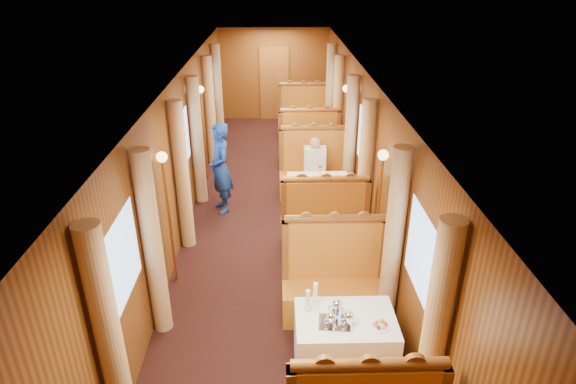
{
  "coord_description": "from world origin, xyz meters",
  "views": [
    {
      "loc": [
        0.05,
        -7.42,
        4.11
      ],
      "look_at": [
        0.21,
        -1.08,
        1.05
      ],
      "focal_mm": 30.0,
      "sensor_mm": 36.0,
      "label": 1
    }
  ],
  "objects_px": {
    "fruit_plate": "(380,325)",
    "table_near": "(344,346)",
    "banquette_far_fwd": "(309,147)",
    "tea_tray": "(335,323)",
    "table_far": "(306,134)",
    "banquette_far_aft": "(304,119)",
    "teapot_left": "(331,321)",
    "rose_vase_mid": "(320,169)",
    "passenger": "(315,162)",
    "banquette_mid_fwd": "(323,226)",
    "steward": "(220,168)",
    "teapot_back": "(337,309)",
    "banquette_near_aft": "(334,285)",
    "rose_vase_far": "(307,111)",
    "table_mid": "(318,200)",
    "banquette_mid_aft": "(314,174)",
    "teapot_right": "(349,321)"
  },
  "relations": [
    {
      "from": "table_far",
      "to": "teapot_left",
      "type": "bearing_deg",
      "value": -91.37
    },
    {
      "from": "banquette_mid_fwd",
      "to": "rose_vase_mid",
      "type": "distance_m",
      "value": 1.16
    },
    {
      "from": "banquette_far_fwd",
      "to": "tea_tray",
      "type": "relative_size",
      "value": 3.94
    },
    {
      "from": "table_far",
      "to": "fruit_plate",
      "type": "bearing_deg",
      "value": -87.37
    },
    {
      "from": "table_near",
      "to": "teapot_left",
      "type": "xyz_separation_m",
      "value": [
        -0.17,
        -0.11,
        0.44
      ]
    },
    {
      "from": "banquette_near_aft",
      "to": "steward",
      "type": "relative_size",
      "value": 0.82
    },
    {
      "from": "banquette_mid_fwd",
      "to": "rose_vase_far",
      "type": "xyz_separation_m",
      "value": [
        0.02,
        4.55,
        0.5
      ]
    },
    {
      "from": "tea_tray",
      "to": "fruit_plate",
      "type": "relative_size",
      "value": 1.61
    },
    {
      "from": "banquette_near_aft",
      "to": "tea_tray",
      "type": "height_order",
      "value": "banquette_near_aft"
    },
    {
      "from": "banquette_far_fwd",
      "to": "rose_vase_mid",
      "type": "bearing_deg",
      "value": -89.4
    },
    {
      "from": "banquette_far_aft",
      "to": "teapot_left",
      "type": "xyz_separation_m",
      "value": [
        -0.17,
        -8.12,
        0.39
      ]
    },
    {
      "from": "banquette_mid_aft",
      "to": "rose_vase_mid",
      "type": "height_order",
      "value": "banquette_mid_aft"
    },
    {
      "from": "banquette_far_fwd",
      "to": "fruit_plate",
      "type": "bearing_deg",
      "value": -86.93
    },
    {
      "from": "table_mid",
      "to": "banquette_near_aft",
      "type": "bearing_deg",
      "value": -90.0
    },
    {
      "from": "rose_vase_mid",
      "to": "table_far",
      "type": "bearing_deg",
      "value": 90.43
    },
    {
      "from": "fruit_plate",
      "to": "table_near",
      "type": "bearing_deg",
      "value": 157.27
    },
    {
      "from": "banquette_mid_fwd",
      "to": "steward",
      "type": "distance_m",
      "value": 2.23
    },
    {
      "from": "table_far",
      "to": "steward",
      "type": "height_order",
      "value": "steward"
    },
    {
      "from": "rose_vase_mid",
      "to": "passenger",
      "type": "relative_size",
      "value": 0.47
    },
    {
      "from": "table_mid",
      "to": "rose_vase_far",
      "type": "distance_m",
      "value": 3.58
    },
    {
      "from": "fruit_plate",
      "to": "banquette_mid_aft",
      "type": "bearing_deg",
      "value": 94.03
    },
    {
      "from": "banquette_far_fwd",
      "to": "steward",
      "type": "relative_size",
      "value": 0.82
    },
    {
      "from": "table_near",
      "to": "fruit_plate",
      "type": "height_order",
      "value": "fruit_plate"
    },
    {
      "from": "teapot_left",
      "to": "teapot_right",
      "type": "height_order",
      "value": "teapot_right"
    },
    {
      "from": "tea_tray",
      "to": "table_near",
      "type": "bearing_deg",
      "value": 33.22
    },
    {
      "from": "teapot_left",
      "to": "tea_tray",
      "type": "bearing_deg",
      "value": 4.27
    },
    {
      "from": "tea_tray",
      "to": "table_far",
      "type": "bearing_deg",
      "value": 89.01
    },
    {
      "from": "banquette_near_aft",
      "to": "teapot_left",
      "type": "height_order",
      "value": "banquette_near_aft"
    },
    {
      "from": "banquette_mid_aft",
      "to": "banquette_far_aft",
      "type": "distance_m",
      "value": 3.5
    },
    {
      "from": "banquette_far_fwd",
      "to": "passenger",
      "type": "height_order",
      "value": "banquette_far_fwd"
    },
    {
      "from": "table_mid",
      "to": "rose_vase_mid",
      "type": "xyz_separation_m",
      "value": [
        0.03,
        0.03,
        0.55
      ]
    },
    {
      "from": "banquette_far_aft",
      "to": "passenger",
      "type": "xyz_separation_m",
      "value": [
        -0.0,
        -3.71,
        0.32
      ]
    },
    {
      "from": "banquette_mid_aft",
      "to": "tea_tray",
      "type": "relative_size",
      "value": 3.94
    },
    {
      "from": "table_far",
      "to": "rose_vase_far",
      "type": "bearing_deg",
      "value": 55.78
    },
    {
      "from": "banquette_far_aft",
      "to": "rose_vase_mid",
      "type": "distance_m",
      "value": 4.51
    },
    {
      "from": "banquette_near_aft",
      "to": "teapot_right",
      "type": "relative_size",
      "value": 8.14
    },
    {
      "from": "table_mid",
      "to": "table_near",
      "type": "bearing_deg",
      "value": -90.0
    },
    {
      "from": "teapot_back",
      "to": "table_near",
      "type": "bearing_deg",
      "value": -32.94
    },
    {
      "from": "banquette_far_fwd",
      "to": "banquette_far_aft",
      "type": "xyz_separation_m",
      "value": [
        0.0,
        2.03,
        0.0
      ]
    },
    {
      "from": "banquette_mid_fwd",
      "to": "rose_vase_far",
      "type": "height_order",
      "value": "banquette_mid_fwd"
    },
    {
      "from": "fruit_plate",
      "to": "rose_vase_far",
      "type": "distance_m",
      "value": 7.18
    },
    {
      "from": "banquette_mid_aft",
      "to": "teapot_left",
      "type": "height_order",
      "value": "banquette_mid_aft"
    },
    {
      "from": "teapot_left",
      "to": "rose_vase_far",
      "type": "xyz_separation_m",
      "value": [
        0.19,
        7.14,
        0.12
      ]
    },
    {
      "from": "tea_tray",
      "to": "rose_vase_far",
      "type": "xyz_separation_m",
      "value": [
        0.15,
        7.11,
        0.17
      ]
    },
    {
      "from": "table_mid",
      "to": "rose_vase_mid",
      "type": "distance_m",
      "value": 0.55
    },
    {
      "from": "passenger",
      "to": "teapot_left",
      "type": "bearing_deg",
      "value": -92.21
    },
    {
      "from": "table_mid",
      "to": "tea_tray",
      "type": "distance_m",
      "value": 3.6
    },
    {
      "from": "teapot_left",
      "to": "passenger",
      "type": "bearing_deg",
      "value": 62.95
    },
    {
      "from": "banquette_far_aft",
      "to": "rose_vase_far",
      "type": "height_order",
      "value": "banquette_far_aft"
    },
    {
      "from": "banquette_mid_fwd",
      "to": "rose_vase_mid",
      "type": "height_order",
      "value": "banquette_mid_fwd"
    }
  ]
}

